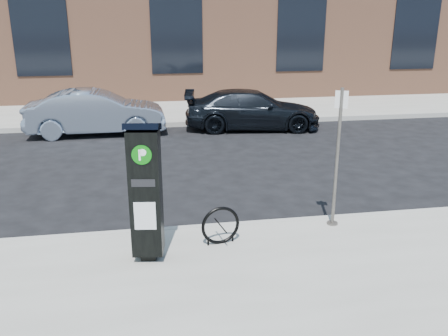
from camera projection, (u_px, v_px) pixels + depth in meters
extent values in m
plane|color=black|center=(235.00, 231.00, 7.82)|extent=(120.00, 120.00, 0.00)
cube|color=gray|center=(175.00, 95.00, 20.94)|extent=(60.00, 12.00, 0.15)
cube|color=#9E9B93|center=(235.00, 228.00, 7.78)|extent=(60.00, 0.12, 0.16)
cube|color=#9E9B93|center=(188.00, 124.00, 15.33)|extent=(60.00, 0.12, 0.16)
cube|color=#986045|center=(168.00, 3.00, 22.56)|extent=(28.00, 10.00, 8.00)
cube|color=black|center=(40.00, 28.00, 17.36)|extent=(2.00, 0.06, 3.50)
cube|color=black|center=(176.00, 27.00, 18.15)|extent=(2.00, 0.06, 3.50)
cube|color=black|center=(301.00, 27.00, 18.95)|extent=(2.00, 0.06, 3.50)
cube|color=black|center=(416.00, 26.00, 19.75)|extent=(2.00, 0.06, 3.50)
cube|color=black|center=(149.00, 255.00, 6.63)|extent=(0.23, 0.23, 0.10)
cube|color=black|center=(146.00, 193.00, 6.35)|extent=(0.46, 0.42, 1.74)
cube|color=black|center=(142.00, 126.00, 6.07)|extent=(0.51, 0.46, 0.16)
cylinder|color=#085D0B|center=(142.00, 155.00, 6.00)|extent=(0.26, 0.05, 0.26)
cube|color=white|center=(142.00, 155.00, 6.00)|extent=(0.09, 0.02, 0.14)
cube|color=silver|center=(145.00, 216.00, 6.26)|extent=(0.29, 0.05, 0.39)
cube|color=black|center=(143.00, 183.00, 6.12)|extent=(0.31, 0.05, 0.10)
cylinder|color=#5A5650|center=(332.00, 223.00, 7.73)|extent=(0.18, 0.18, 0.03)
cylinder|color=#5A5650|center=(337.00, 159.00, 7.40)|extent=(0.05, 0.05, 2.22)
cube|color=silver|center=(342.00, 100.00, 7.12)|extent=(0.19, 0.09, 0.27)
torus|color=black|center=(221.00, 225.00, 6.99)|extent=(0.59, 0.15, 0.59)
cylinder|color=black|center=(208.00, 242.00, 7.00)|extent=(0.03, 0.03, 0.12)
cylinder|color=black|center=(233.00, 238.00, 7.12)|extent=(0.03, 0.03, 0.12)
imported|color=#8694AA|center=(96.00, 112.00, 14.12)|extent=(4.06, 1.46, 1.33)
imported|color=black|center=(252.00, 110.00, 14.83)|extent=(4.38, 2.22, 1.22)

